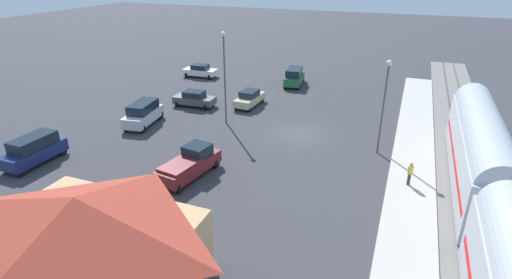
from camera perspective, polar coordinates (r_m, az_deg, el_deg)
ground_plane at (r=36.88m, az=6.03°, el=0.82°), size 200.00×200.00×0.00m
railway_track at (r=36.19m, az=27.88°, el=-2.35°), size 4.80×70.00×0.30m
platform at (r=35.80m, az=21.61°, el=-1.33°), size 3.20×46.00×0.30m
passenger_train at (r=23.73m, az=31.47°, el=-9.27°), size 2.93×33.94×4.98m
station_building at (r=20.42m, az=-23.44°, el=-13.50°), size 10.10×8.31×5.21m
pedestrian_on_platform at (r=29.43m, az=21.18°, el=-4.37°), size 0.36×0.36×1.71m
pickup_maroon at (r=29.53m, az=-9.41°, el=-3.39°), size 2.78×5.64×2.14m
sedan_white at (r=55.65m, az=-7.99°, el=9.71°), size 4.60×2.48×1.74m
suv_navy at (r=35.46m, az=-29.20°, el=-1.26°), size 2.06×4.94×2.22m
sedan_charcoal at (r=44.03m, az=-8.82°, el=5.80°), size 4.57×2.42×1.74m
suv_green at (r=51.52m, az=5.50°, el=8.98°), size 2.57×5.11×2.22m
sedan_tan at (r=43.69m, az=-0.94°, el=5.94°), size 2.05×4.58×1.74m
suv_silver at (r=39.94m, az=-15.84°, el=3.63°), size 2.63×5.13×2.22m
light_pole_near_platform at (r=32.85m, az=17.94°, el=5.87°), size 0.44×0.44×7.74m
light_pole_lot_center at (r=37.61m, az=-4.53°, el=10.09°), size 0.44×0.44×8.79m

